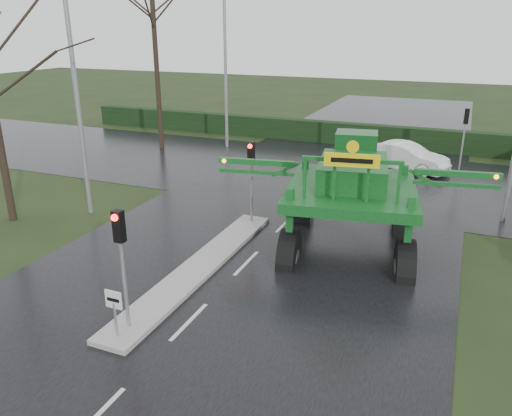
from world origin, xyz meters
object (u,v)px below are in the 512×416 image
at_px(keep_left_sign, 114,306).
at_px(white_sedan, 404,171).
at_px(traffic_signal_near, 121,245).
at_px(street_light_left_far, 230,57).
at_px(crop_sprayer, 292,187).
at_px(street_light_left_near, 80,75).
at_px(traffic_signal_far, 465,125).
at_px(traffic_signal_mid, 251,165).

relative_size(keep_left_sign, white_sedan, 0.28).
distance_m(traffic_signal_near, street_light_left_far, 22.37).
height_order(keep_left_sign, crop_sprayer, crop_sprayer).
xyz_separation_m(street_light_left_near, crop_sprayer, (9.41, -0.82, -3.36)).
height_order(street_light_left_far, white_sedan, street_light_left_far).
relative_size(street_light_left_near, street_light_left_far, 1.00).
bearing_deg(crop_sprayer, traffic_signal_far, 60.45).
bearing_deg(white_sedan, keep_left_sign, -176.75).
xyz_separation_m(crop_sprayer, white_sedan, (2.35, 13.30, -2.63)).
height_order(crop_sprayer, white_sedan, crop_sprayer).
bearing_deg(crop_sprayer, white_sedan, 70.03).
height_order(traffic_signal_near, white_sedan, traffic_signal_near).
height_order(traffic_signal_mid, traffic_signal_far, same).
bearing_deg(street_light_left_near, traffic_signal_near, -45.47).
relative_size(traffic_signal_mid, street_light_left_far, 0.35).
distance_m(traffic_signal_near, white_sedan, 20.25).
bearing_deg(traffic_signal_near, traffic_signal_far, 69.64).
relative_size(traffic_signal_near, traffic_signal_mid, 1.00).
distance_m(keep_left_sign, white_sedan, 20.59).
relative_size(traffic_signal_mid, crop_sprayer, 0.36).
distance_m(traffic_signal_mid, street_light_left_near, 7.83).
xyz_separation_m(keep_left_sign, traffic_signal_near, (0.00, 0.49, 1.53)).
xyz_separation_m(traffic_signal_mid, traffic_signal_far, (7.80, 12.52, 0.00)).
bearing_deg(keep_left_sign, street_light_left_near, 132.59).
relative_size(street_light_left_far, white_sedan, 2.07).
relative_size(traffic_signal_far, crop_sprayer, 0.36).
xyz_separation_m(traffic_signal_near, traffic_signal_far, (7.80, 21.02, 0.00)).
bearing_deg(traffic_signal_near, white_sedan, 75.97).
distance_m(keep_left_sign, traffic_signal_mid, 9.12).
xyz_separation_m(street_light_left_far, crop_sprayer, (9.41, -14.82, -3.36)).
relative_size(keep_left_sign, crop_sprayer, 0.14).
relative_size(crop_sprayer, white_sedan, 2.04).
xyz_separation_m(keep_left_sign, white_sedan, (4.87, 19.98, -1.06)).
distance_m(traffic_signal_mid, white_sedan, 12.30).
distance_m(street_light_left_near, street_light_left_far, 14.00).
height_order(street_light_left_near, street_light_left_far, same).
distance_m(traffic_signal_mid, crop_sprayer, 3.42).
height_order(traffic_signal_near, street_light_left_far, street_light_left_far).
xyz_separation_m(street_light_left_far, white_sedan, (11.76, -1.52, -5.99)).
height_order(street_light_left_far, crop_sprayer, street_light_left_far).
bearing_deg(keep_left_sign, traffic_signal_mid, 90.00).
distance_m(traffic_signal_near, street_light_left_near, 10.40).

